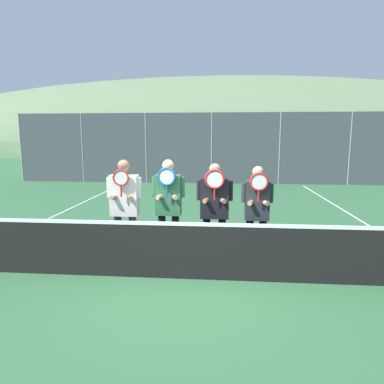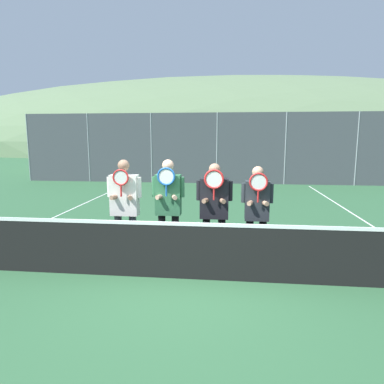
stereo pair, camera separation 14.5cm
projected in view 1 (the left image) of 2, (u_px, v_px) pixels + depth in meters
ground_plane at (189, 279)px, 5.51m from camera, size 120.00×120.00×0.00m
hill_distant at (220, 148)px, 67.57m from camera, size 128.71×71.50×25.03m
clubhouse_building at (198, 143)px, 23.63m from camera, size 20.56×5.50×3.69m
fence_back at (212, 148)px, 16.57m from camera, size 19.50×0.06×3.41m
tennis_net at (189, 250)px, 5.43m from camera, size 11.56×0.09×1.04m
court_line_left_sideline at (34, 225)px, 8.83m from camera, size 0.05×16.00×0.01m
court_line_right_sideline at (382, 233)px, 8.09m from camera, size 0.05×16.00×0.01m
player_leftmost at (125, 204)px, 5.97m from camera, size 0.61×0.34×1.87m
player_center_left at (168, 203)px, 6.01m from camera, size 0.58×0.34×1.87m
player_center_right at (215, 206)px, 5.89m from camera, size 0.62×0.34×1.82m
player_rightmost at (257, 209)px, 5.85m from camera, size 0.54×0.34×1.78m
car_far_left at (130, 160)px, 20.02m from camera, size 4.63×2.06×1.78m
car_left_of_center at (213, 160)px, 19.27m from camera, size 4.12×1.96×1.86m
car_center at (295, 161)px, 19.27m from camera, size 4.09×2.08×1.78m
car_right_of_center at (384, 161)px, 18.88m from camera, size 4.58×2.07×1.86m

